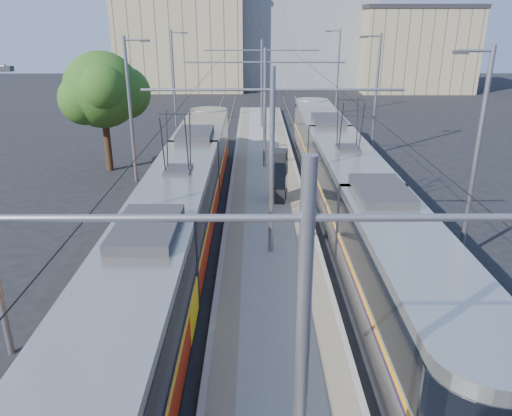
{
  "coord_description": "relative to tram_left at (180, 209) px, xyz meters",
  "views": [
    {
      "loc": [
        -0.66,
        -9.72,
        8.8
      ],
      "look_at": [
        -0.58,
        9.28,
        1.6
      ],
      "focal_mm": 35.0,
      "sensor_mm": 36.0,
      "label": 1
    }
  ],
  "objects": [
    {
      "name": "catenary",
      "position": [
        3.6,
        5.25,
        2.82
      ],
      "size": [
        9.2,
        70.0,
        7.0
      ],
      "color": "gray",
      "rests_on": "platform"
    },
    {
      "name": "building_centre",
      "position": [
        9.6,
        55.1,
        6.94
      ],
      "size": [
        18.36,
        14.28,
        17.28
      ],
      "color": "gray",
      "rests_on": "ground"
    },
    {
      "name": "tram_left",
      "position": [
        0.0,
        0.0,
        0.0
      ],
      "size": [
        2.43,
        30.25,
        5.5
      ],
      "color": "black",
      "rests_on": "ground"
    },
    {
      "name": "tactile_strip_left",
      "position": [
        2.15,
        8.1,
        -1.4
      ],
      "size": [
        0.7,
        50.0,
        0.01
      ],
      "primitive_type": "cube",
      "color": "gray",
      "rests_on": "platform"
    },
    {
      "name": "building_right",
      "position": [
        23.6,
        49.1,
        3.56
      ],
      "size": [
        14.28,
        10.2,
        10.52
      ],
      "color": "tan",
      "rests_on": "ground"
    },
    {
      "name": "platform",
      "position": [
        3.6,
        8.1,
        -1.56
      ],
      "size": [
        4.0,
        50.0,
        0.3
      ],
      "primitive_type": "cube",
      "color": "gray",
      "rests_on": "ground"
    },
    {
      "name": "building_left",
      "position": [
        -6.4,
        51.1,
        5.24
      ],
      "size": [
        16.32,
        12.24,
        13.88
      ],
      "color": "tan",
      "rests_on": "ground"
    },
    {
      "name": "tactile_strip_right",
      "position": [
        5.05,
        8.1,
        -1.4
      ],
      "size": [
        0.7,
        50.0,
        0.01
      ],
      "primitive_type": "cube",
      "color": "gray",
      "rests_on": "platform"
    },
    {
      "name": "shelter",
      "position": [
        4.2,
        4.87,
        -0.07
      ],
      "size": [
        0.88,
        1.25,
        2.55
      ],
      "rotation": [
        0.0,
        0.0,
        -0.15
      ],
      "color": "black",
      "rests_on": "platform"
    },
    {
      "name": "rails",
      "position": [
        3.6,
        8.1,
        -1.69
      ],
      "size": [
        8.71,
        70.0,
        0.03
      ],
      "color": "gray",
      "rests_on": "ground"
    },
    {
      "name": "ground",
      "position": [
        3.6,
        -8.9,
        -1.71
      ],
      "size": [
        160.0,
        160.0,
        0.0
      ],
      "primitive_type": "plane",
      "color": "black",
      "rests_on": "ground"
    },
    {
      "name": "tree",
      "position": [
        -5.71,
        11.5,
        3.13
      ],
      "size": [
        4.92,
        4.55,
        7.15
      ],
      "color": "#382314",
      "rests_on": "ground"
    },
    {
      "name": "tram_right",
      "position": [
        7.2,
        3.45,
        0.15
      ],
      "size": [
        2.43,
        31.67,
        5.5
      ],
      "color": "black",
      "rests_on": "ground"
    },
    {
      "name": "street_lamps",
      "position": [
        3.6,
        12.1,
        2.47
      ],
      "size": [
        15.18,
        38.22,
        8.0
      ],
      "color": "gray",
      "rests_on": "ground"
    }
  ]
}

